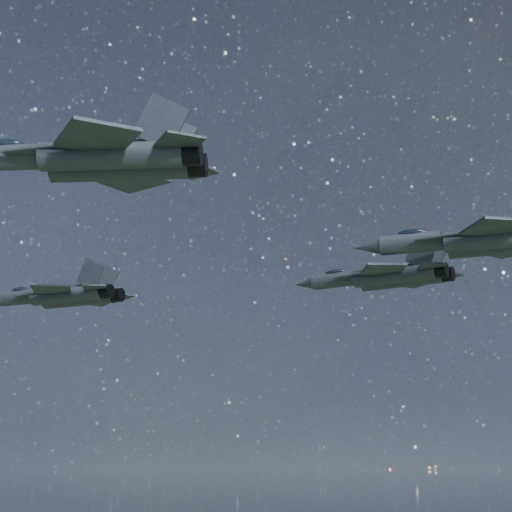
% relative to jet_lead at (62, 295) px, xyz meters
% --- Properties ---
extents(jet_lead, '(15.15, 10.79, 3.86)m').
position_rel_jet_lead_xyz_m(jet_lead, '(0.00, 0.00, 0.00)').
color(jet_lead, '#333A40').
extents(jet_left, '(16.75, 11.77, 4.23)m').
position_rel_jet_lead_xyz_m(jet_left, '(25.58, 15.53, 2.50)').
color(jet_left, '#333A40').
extents(jet_right, '(19.15, 12.77, 4.86)m').
position_rel_jet_lead_xyz_m(jet_right, '(16.36, -18.66, 4.19)').
color(jet_right, '#333A40').
extents(jet_slot, '(19.96, 14.07, 5.05)m').
position_rel_jet_lead_xyz_m(jet_slot, '(35.73, 11.08, 3.90)').
color(jet_slot, '#333A40').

